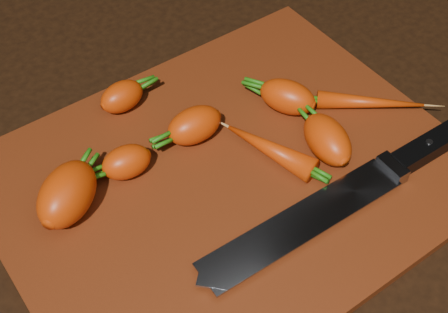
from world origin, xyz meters
TOP-DOWN VIEW (x-y plane):
  - ground at (0.00, 0.00)m, footprint 2.00×2.00m
  - cutting_board at (0.00, 0.00)m, footprint 0.50×0.40m
  - carrot_0 at (-0.16, 0.06)m, footprint 0.10×0.09m
  - carrot_1 at (-0.09, 0.07)m, footprint 0.06×0.04m
  - carrot_2 at (0.11, -0.04)m, footprint 0.06×0.08m
  - carrot_3 at (-0.00, 0.07)m, footprint 0.07×0.04m
  - carrot_4 at (-0.04, 0.16)m, footprint 0.06×0.04m
  - carrot_5 at (0.11, 0.04)m, footprint 0.07×0.08m
  - carrot_6 at (0.20, -0.02)m, footprint 0.11×0.10m
  - carrot_7 at (0.05, -0.01)m, footprint 0.06×0.12m
  - knife at (0.04, -0.10)m, footprint 0.39×0.05m

SIDE VIEW (x-z plane):
  - ground at x=0.00m, z-range -0.01..0.00m
  - cutting_board at x=0.00m, z-range 0.00..0.01m
  - knife at x=0.04m, z-range 0.01..0.03m
  - carrot_6 at x=0.20m, z-range 0.01..0.03m
  - carrot_7 at x=0.05m, z-range 0.01..0.04m
  - carrot_4 at x=-0.04m, z-range 0.01..0.05m
  - carrot_1 at x=-0.09m, z-range 0.01..0.05m
  - carrot_5 at x=0.11m, z-range 0.01..0.05m
  - carrot_3 at x=0.00m, z-range 0.01..0.05m
  - carrot_2 at x=0.11m, z-range 0.01..0.06m
  - carrot_0 at x=-0.16m, z-range 0.01..0.07m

